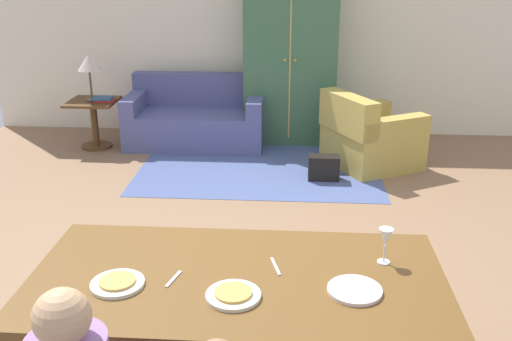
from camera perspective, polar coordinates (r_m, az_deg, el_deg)
The scene contains 20 objects.
ground_plane at distance 4.77m, azimuth 0.59°, elevation -6.97°, with size 7.46×6.23×0.02m, color #876548.
back_wall at distance 7.44m, azimuth 2.09°, elevation 14.03°, with size 7.46×0.10×2.70m, color #F0E2C2.
dining_table at distance 2.83m, azimuth -1.85°, elevation -11.52°, with size 1.99×1.00×0.76m.
plate_near_man at distance 2.79m, azimuth -13.56°, elevation -10.85°, with size 0.25×0.25×0.02m, color silver.
pizza_near_man at distance 2.78m, azimuth -13.59°, elevation -10.59°, with size 0.17×0.17×0.01m, color gold.
plate_near_child at distance 2.64m, azimuth -2.26°, elevation -12.26°, with size 0.25×0.25×0.02m, color silver.
pizza_near_child at distance 2.63m, azimuth -2.26°, elevation -11.98°, with size 0.17×0.17×0.01m, color gold.
plate_near_woman at distance 2.71m, azimuth 9.75°, elevation -11.60°, with size 0.25×0.25×0.02m, color silver.
wine_glass at distance 2.91m, azimuth 12.72°, elevation -6.60°, with size 0.07×0.07×0.19m.
fork at distance 2.79m, azimuth -8.17°, elevation -10.58°, with size 0.02×0.15×0.01m, color silver.
knife at distance 2.87m, azimuth 1.94°, elevation -9.46°, with size 0.01×0.17×0.01m, color silver.
area_rug at distance 6.32m, azimuth 0.32°, elevation 0.28°, with size 2.60×1.80×0.01m, color #49598A.
couch at distance 7.14m, azimuth -5.91°, elevation 5.09°, with size 1.65×0.86×0.82m.
armchair at distance 6.43m, azimuth 11.10°, elevation 3.20°, with size 1.16×1.16×0.82m.
armoire at distance 7.09m, azimuth 3.43°, elevation 11.23°, with size 1.10×0.59×2.10m.
side_table at distance 7.18m, azimuth -15.75°, elevation 5.11°, with size 0.56×0.56×0.58m.
table_lamp at distance 7.04m, azimuth -16.25°, elevation 10.06°, with size 0.26×0.26×0.54m.
book_lower at distance 7.03m, azimuth -14.74°, elevation 6.72°, with size 0.22×0.16×0.03m, color maroon.
book_upper at distance 7.03m, azimuth -14.97°, elevation 6.93°, with size 0.22×0.16×0.03m, color #2B5273.
handbag at distance 6.00m, azimuth 6.73°, elevation 0.26°, with size 0.32×0.16×0.26m, color black.
Camera 1 is at (0.24, -3.71, 2.20)m, focal length 40.38 mm.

